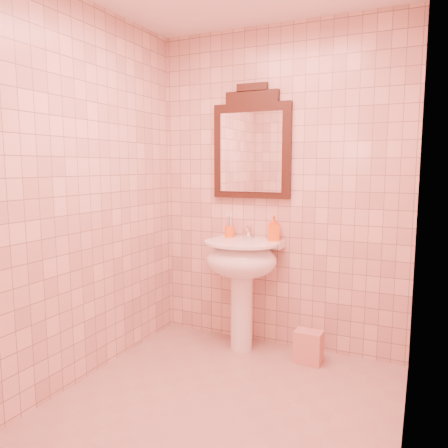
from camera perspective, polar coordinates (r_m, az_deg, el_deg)
The scene contains 8 objects.
floor at distance 2.81m, azimuth -0.75°, elevation -23.23°, with size 2.20×2.20×0.00m, color tan.
back_wall at distance 3.44m, azimuth 7.12°, elevation 4.39°, with size 2.00×0.02×2.50m, color beige.
pedestal_sink at distance 3.38m, azimuth 2.28°, elevation -5.68°, with size 0.58×0.58×0.86m.
faucet at distance 3.46m, azimuth 3.16°, elevation -1.04°, with size 0.04×0.16×0.11m.
mirror at distance 3.49m, azimuth 3.64°, elevation 10.14°, with size 0.64×0.06×0.89m.
toothbrush_cup at distance 3.54m, azimuth 0.72°, elevation -0.98°, with size 0.08×0.08×0.17m.
soap_dispenser at distance 3.39m, azimuth 6.52°, elevation -0.55°, with size 0.09×0.09×0.20m, color orange.
towel at distance 3.38m, azimuth 10.96°, elevation -15.49°, with size 0.20×0.13×0.24m, color pink.
Camera 1 is at (1.04, -2.18, 1.43)m, focal length 35.00 mm.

